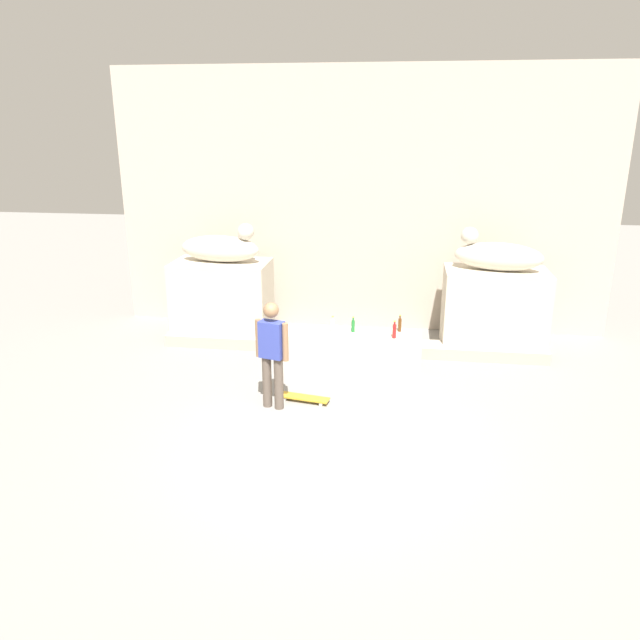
{
  "coord_description": "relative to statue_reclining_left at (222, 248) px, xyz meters",
  "views": [
    {
      "loc": [
        0.89,
        -7.06,
        4.17
      ],
      "look_at": [
        -0.39,
        2.22,
        1.1
      ],
      "focal_mm": 34.14,
      "sensor_mm": 36.0,
      "label": 1
    }
  ],
  "objects": [
    {
      "name": "bottle_clear",
      "position": [
        2.33,
        -1.09,
        -1.14
      ],
      "size": [
        0.07,
        0.07,
        0.3
      ],
      "color": "silver",
      "rests_on": "ledge_block"
    },
    {
      "name": "skater",
      "position": [
        1.65,
        -3.09,
        -0.89
      ],
      "size": [
        0.52,
        0.29,
        1.67
      ],
      "rotation": [
        0.0,
        0.0,
        6.01
      ],
      "color": "brown",
      "rests_on": "ground_plane"
    },
    {
      "name": "stair_step",
      "position": [
        2.62,
        -0.57,
        -1.71
      ],
      "size": [
        7.2,
        0.5,
        0.22
      ],
      "primitive_type": "cube",
      "color": "#A9A08F",
      "rests_on": "ground_plane"
    },
    {
      "name": "bottle_red",
      "position": [
        3.43,
        -1.24,
        -1.13
      ],
      "size": [
        0.07,
        0.07,
        0.32
      ],
      "color": "red",
      "rests_on": "ledge_block"
    },
    {
      "name": "statue_reclining_right",
      "position": [
        5.24,
        0.01,
        0.0
      ],
      "size": [
        1.68,
        0.87,
        0.78
      ],
      "rotation": [
        0.0,
        0.0,
        2.94
      ],
      "color": "beige",
      "rests_on": "pedestal_right"
    },
    {
      "name": "bottle_brown",
      "position": [
        3.52,
        -0.87,
        -1.14
      ],
      "size": [
        0.06,
        0.06,
        0.31
      ],
      "color": "#593314",
      "rests_on": "ledge_block"
    },
    {
      "name": "pedestal_left",
      "position": [
        -0.04,
        0.0,
        -1.05
      ],
      "size": [
        1.89,
        1.11,
        1.53
      ],
      "primitive_type": "cube",
      "color": "beige",
      "rests_on": "ground_plane"
    },
    {
      "name": "statue_reclining_left",
      "position": [
        0.0,
        0.0,
        0.0
      ],
      "size": [
        1.65,
        0.72,
        0.78
      ],
      "rotation": [
        0.0,
        0.0,
        -0.1
      ],
      "color": "beige",
      "rests_on": "pedestal_left"
    },
    {
      "name": "pedestal_right",
      "position": [
        5.27,
        0.0,
        -1.05
      ],
      "size": [
        1.89,
        1.11,
        1.53
      ],
      "primitive_type": "cube",
      "color": "beige",
      "rests_on": "ground_plane"
    },
    {
      "name": "facade_wall",
      "position": [
        2.62,
        1.24,
        0.8
      ],
      "size": [
        10.03,
        0.6,
        5.22
      ],
      "primitive_type": "cube",
      "color": "#BEAE9C",
      "rests_on": "ground_plane"
    },
    {
      "name": "bottle_green",
      "position": [
        2.69,
        -1.01,
        -1.15
      ],
      "size": [
        0.06,
        0.06,
        0.29
      ],
      "color": "#1E722D",
      "rests_on": "ledge_block"
    },
    {
      "name": "ledge_block",
      "position": [
        2.62,
        -1.06,
        -1.54
      ],
      "size": [
        2.59,
        0.71,
        0.55
      ],
      "primitive_type": "cube",
      "color": "beige",
      "rests_on": "ground_plane"
    },
    {
      "name": "ground_plane",
      "position": [
        2.62,
        -4.3,
        -1.82
      ],
      "size": [
        40.0,
        40.0,
        0.0
      ],
      "primitive_type": "plane",
      "color": "gray"
    },
    {
      "name": "skateboard",
      "position": [
        2.08,
        -2.84,
        -1.75
      ],
      "size": [
        0.82,
        0.34,
        0.08
      ],
      "rotation": [
        0.0,
        0.0,
        6.11
      ],
      "color": "gold",
      "rests_on": "ground_plane"
    }
  ]
}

